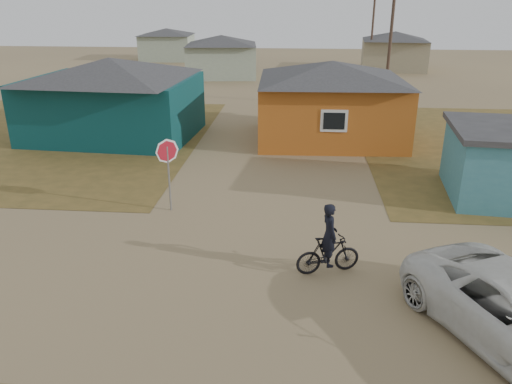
% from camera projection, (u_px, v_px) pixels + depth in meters
% --- Properties ---
extents(ground, '(120.00, 120.00, 0.00)m').
position_uv_depth(ground, '(258.00, 282.00, 12.80)').
color(ground, '#8F7852').
extents(grass_nw, '(20.00, 18.00, 0.00)m').
position_uv_depth(grass_nw, '(11.00, 136.00, 25.95)').
color(grass_nw, brown).
rests_on(grass_nw, ground).
extents(house_teal, '(8.93, 7.08, 4.00)m').
position_uv_depth(house_teal, '(112.00, 97.00, 25.22)').
color(house_teal, '#0A3638').
rests_on(house_teal, ground).
extents(house_yellow, '(7.72, 6.76, 3.90)m').
position_uv_depth(house_yellow, '(331.00, 100.00, 24.83)').
color(house_yellow, '#B25A1B').
rests_on(house_yellow, ground).
extents(house_pale_west, '(7.04, 6.15, 3.60)m').
position_uv_depth(house_pale_west, '(222.00, 55.00, 44.08)').
color(house_pale_west, '#96A38C').
rests_on(house_pale_west, ground).
extents(house_beige_east, '(6.95, 6.05, 3.60)m').
position_uv_depth(house_beige_east, '(394.00, 50.00, 48.37)').
color(house_beige_east, gray).
rests_on(house_beige_east, ground).
extents(house_pale_north, '(6.28, 5.81, 3.40)m').
position_uv_depth(house_pale_north, '(167.00, 44.00, 55.86)').
color(house_pale_north, '#96A38C').
rests_on(house_pale_north, ground).
extents(utility_pole_near, '(1.40, 0.20, 8.00)m').
position_uv_depth(utility_pole_near, '(390.00, 42.00, 31.14)').
color(utility_pole_near, '#47362B').
rests_on(utility_pole_near, ground).
extents(utility_pole_far, '(1.40, 0.20, 8.00)m').
position_uv_depth(utility_pole_far, '(373.00, 26.00, 45.88)').
color(utility_pole_far, '#47362B').
rests_on(utility_pole_far, ground).
extents(stop_sign, '(0.80, 0.28, 2.52)m').
position_uv_depth(stop_sign, '(168.00, 159.00, 16.42)').
color(stop_sign, gray).
rests_on(stop_sign, ground).
extents(cyclist, '(1.81, 0.99, 1.97)m').
position_uv_depth(cyclist, '(328.00, 248.00, 13.01)').
color(cyclist, black).
rests_on(cyclist, ground).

